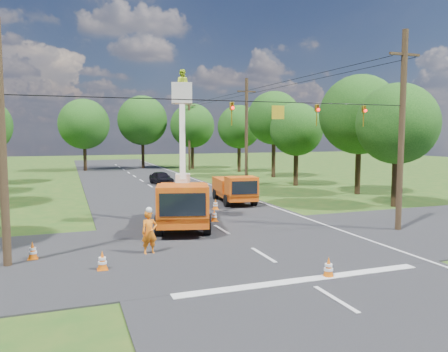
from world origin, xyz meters
name	(u,v)px	position (x,y,z in m)	size (l,w,h in m)	color
ground	(161,193)	(0.00, 20.00, 0.00)	(140.00, 140.00, 0.00)	#234D17
road_main	(161,193)	(0.00, 20.00, 0.00)	(12.00, 100.00, 0.06)	black
road_cross	(244,244)	(0.00, 2.00, 0.00)	(56.00, 10.00, 0.07)	black
stop_bar	(304,281)	(0.00, -3.20, 0.00)	(9.00, 0.45, 0.02)	silver
edge_line	(224,190)	(5.60, 20.00, 0.00)	(0.12, 90.00, 0.02)	silver
bucket_truck	(183,195)	(-1.66, 6.39, 1.72)	(4.03, 7.02, 8.24)	red
second_truck	(235,188)	(3.82, 12.97, 1.06)	(2.64, 5.64, 2.04)	red
ground_worker	(149,232)	(-4.25, 1.85, 0.90)	(0.66, 0.43, 1.80)	#D75D12
distant_car	(161,178)	(1.31, 26.19, 0.64)	(1.51, 3.76, 1.28)	black
traffic_cone_0	(329,267)	(0.97, -3.16, 0.36)	(0.38, 0.38, 0.71)	orange
traffic_cone_1	(214,215)	(0.35, 7.22, 0.36)	(0.38, 0.38, 0.71)	orange
traffic_cone_2	(215,204)	(1.66, 10.84, 0.36)	(0.38, 0.38, 0.71)	orange
traffic_cone_3	(102,261)	(-6.23, 0.27, 0.36)	(0.38, 0.38, 0.71)	orange
traffic_cone_4	(33,251)	(-8.68, 2.58, 0.36)	(0.38, 0.38, 0.71)	orange
traffic_cone_6	(206,191)	(3.15, 17.62, 0.36)	(0.38, 0.38, 0.71)	orange
pole_right_near	(402,130)	(8.50, 2.00, 5.11)	(1.80, 0.30, 10.00)	#4C3823
pole_right_mid	(246,132)	(8.50, 22.00, 5.11)	(1.80, 0.30, 10.00)	#4C3823
pole_right_far	(189,132)	(8.50, 42.00, 5.11)	(1.80, 0.30, 10.00)	#4C3823
pole_left	(2,145)	(-9.50, 2.00, 4.50)	(0.30, 0.30, 9.00)	#4C3823
signal_span	(291,112)	(2.23, 1.99, 5.88)	(18.00, 0.29, 1.07)	black
tree_right_a	(397,124)	(13.50, 8.00, 5.56)	(5.40, 5.40, 8.28)	#382616
tree_right_b	(359,115)	(15.00, 14.00, 6.43)	(6.40, 6.40, 9.65)	#382616
tree_right_c	(296,130)	(13.20, 21.00, 5.31)	(5.00, 5.00, 7.83)	#382616
tree_right_d	(274,118)	(14.80, 29.00, 6.68)	(6.00, 6.00, 9.70)	#382616
tree_right_e	(239,127)	(13.80, 37.00, 5.81)	(5.60, 5.60, 8.63)	#382616
tree_far_a	(84,124)	(-5.00, 45.00, 6.19)	(6.60, 6.60, 9.50)	#382616
tree_far_b	(142,121)	(3.00, 47.00, 6.81)	(7.00, 7.00, 10.32)	#382616
tree_far_c	(192,126)	(9.50, 44.00, 6.06)	(6.20, 6.20, 9.18)	#382616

